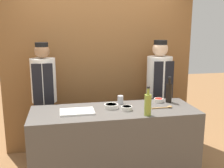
# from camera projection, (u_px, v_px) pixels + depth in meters

# --- Properties ---
(cabinet_wall) EXTENTS (2.93, 0.18, 2.40)m
(cabinet_wall) POSITION_uv_depth(u_px,v_px,m) (100.00, 73.00, 4.12)
(cabinet_wall) COLOR brown
(cabinet_wall) RESTS_ON ground_plane
(counter) EXTENTS (1.96, 0.70, 0.95)m
(counter) POSITION_uv_depth(u_px,v_px,m) (114.00, 147.00, 3.19)
(counter) COLOR #514C47
(counter) RESTS_ON ground_plane
(sauce_bowl_red) EXTENTS (0.12, 0.12, 0.05)m
(sauce_bowl_red) POSITION_uv_depth(u_px,v_px,m) (159.00, 100.00, 3.39)
(sauce_bowl_red) COLOR silver
(sauce_bowl_red) RESTS_ON counter
(sauce_bowl_yellow) EXTENTS (0.17, 0.17, 0.05)m
(sauce_bowl_yellow) POSITION_uv_depth(u_px,v_px,m) (111.00, 106.00, 3.14)
(sauce_bowl_yellow) COLOR silver
(sauce_bowl_yellow) RESTS_ON counter
(sauce_bowl_white) EXTENTS (0.13, 0.13, 0.05)m
(sauce_bowl_white) POSITION_uv_depth(u_px,v_px,m) (127.00, 108.00, 3.06)
(sauce_bowl_white) COLOR silver
(sauce_bowl_white) RESTS_ON counter
(cutting_board) EXTENTS (0.39, 0.26, 0.02)m
(cutting_board) POSITION_uv_depth(u_px,v_px,m) (77.00, 112.00, 2.98)
(cutting_board) COLOR white
(cutting_board) RESTS_ON counter
(bottle_soy) EXTENTS (0.08, 0.08, 0.34)m
(bottle_soy) POSITION_uv_depth(u_px,v_px,m) (169.00, 92.00, 3.37)
(bottle_soy) COLOR black
(bottle_soy) RESTS_ON counter
(bottle_oil) EXTENTS (0.08, 0.08, 0.33)m
(bottle_oil) POSITION_uv_depth(u_px,v_px,m) (148.00, 104.00, 2.86)
(bottle_oil) COLOR olive
(bottle_oil) RESTS_ON counter
(cup_steel) EXTENTS (0.07, 0.07, 0.10)m
(cup_steel) POSITION_uv_depth(u_px,v_px,m) (120.00, 100.00, 3.32)
(cup_steel) COLOR #B7B7BC
(cup_steel) RESTS_ON counter
(wooden_spoon) EXTENTS (0.26, 0.05, 0.03)m
(wooden_spoon) POSITION_uv_depth(u_px,v_px,m) (165.00, 107.00, 3.14)
(wooden_spoon) COLOR #B2844C
(wooden_spoon) RESTS_ON counter
(chef_left) EXTENTS (0.34, 0.34, 1.70)m
(chef_left) POSITION_uv_depth(u_px,v_px,m) (45.00, 98.00, 3.65)
(chef_left) COLOR #28282D
(chef_left) RESTS_ON ground_plane
(chef_right) EXTENTS (0.37, 0.37, 1.72)m
(chef_right) POSITION_uv_depth(u_px,v_px,m) (159.00, 92.00, 3.96)
(chef_right) COLOR #28282D
(chef_right) RESTS_ON ground_plane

